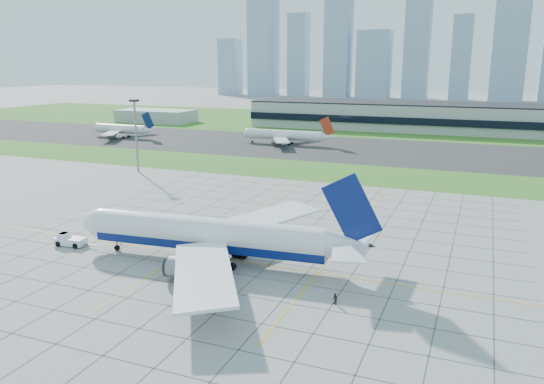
# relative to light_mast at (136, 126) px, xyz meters

# --- Properties ---
(ground) EXTENTS (1400.00, 1400.00, 0.00)m
(ground) POSITION_rel_light_mast_xyz_m (70.00, -65.00, -16.18)
(ground) COLOR #9A9A95
(ground) RESTS_ON ground
(grass_median) EXTENTS (700.00, 35.00, 0.04)m
(grass_median) POSITION_rel_light_mast_xyz_m (70.00, 25.00, -16.16)
(grass_median) COLOR #326D1F
(grass_median) RESTS_ON ground
(asphalt_taxiway) EXTENTS (700.00, 75.00, 0.04)m
(asphalt_taxiway) POSITION_rel_light_mast_xyz_m (70.00, 80.00, -16.15)
(asphalt_taxiway) COLOR #383838
(asphalt_taxiway) RESTS_ON ground
(grass_far) EXTENTS (700.00, 145.00, 0.04)m
(grass_far) POSITION_rel_light_mast_xyz_m (70.00, 190.00, -16.16)
(grass_far) COLOR #326D1F
(grass_far) RESTS_ON ground
(apron_markings) EXTENTS (120.00, 130.00, 0.03)m
(apron_markings) POSITION_rel_light_mast_xyz_m (70.43, -53.91, -16.17)
(apron_markings) COLOR #474744
(apron_markings) RESTS_ON ground
(terminal) EXTENTS (260.00, 43.00, 15.80)m
(terminal) POSITION_rel_light_mast_xyz_m (110.00, 164.87, -8.29)
(terminal) COLOR #B7B7B2
(terminal) RESTS_ON ground
(service_block) EXTENTS (50.00, 25.00, 8.00)m
(service_block) POSITION_rel_light_mast_xyz_m (-90.00, 145.00, -12.18)
(service_block) COLOR #B7B7B2
(service_block) RESTS_ON ground
(light_mast) EXTENTS (2.50, 2.50, 25.60)m
(light_mast) POSITION_rel_light_mast_xyz_m (0.00, 0.00, 0.00)
(light_mast) COLOR gray
(light_mast) RESTS_ON ground
(city_skyline) EXTENTS (523.00, 32.40, 160.00)m
(city_skyline) POSITION_rel_light_mast_xyz_m (61.29, 455.00, 42.91)
(city_skyline) COLOR #96ACC5
(city_skyline) RESTS_ON ground
(airliner) EXTENTS (61.23, 61.82, 19.27)m
(airliner) POSITION_rel_light_mast_xyz_m (66.88, -68.93, -10.91)
(airliner) COLOR white
(airliner) RESTS_ON ground
(pushback_tug) EXTENTS (9.48, 3.75, 2.61)m
(pushback_tug) POSITION_rel_light_mast_xyz_m (34.43, -71.97, -15.02)
(pushback_tug) COLOR white
(pushback_tug) RESTS_ON ground
(crew_near) EXTENTS (0.63, 0.68, 1.57)m
(crew_near) POSITION_rel_light_mast_xyz_m (43.10, -66.52, -15.40)
(crew_near) COLOR black
(crew_near) RESTS_ON ground
(crew_far) EXTENTS (1.18, 1.19, 1.94)m
(crew_far) POSITION_rel_light_mast_xyz_m (94.40, -78.74, -15.21)
(crew_far) COLOR #29251B
(crew_far) RESTS_ON ground
(distant_jet_0) EXTENTS (35.44, 42.66, 14.08)m
(distant_jet_0) POSITION_rel_light_mast_xyz_m (-62.14, 72.85, -11.70)
(distant_jet_0) COLOR white
(distant_jet_0) RESTS_ON ground
(distant_jet_1) EXTENTS (43.71, 42.66, 14.08)m
(distant_jet_1) POSITION_rel_light_mast_xyz_m (25.73, 81.88, -11.69)
(distant_jet_1) COLOR white
(distant_jet_1) RESTS_ON ground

